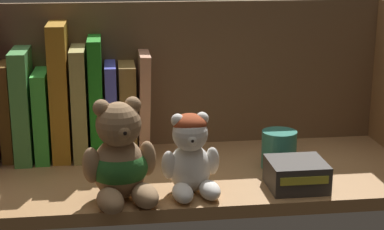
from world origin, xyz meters
TOP-DOWN VIEW (x-y plane):
  - shelf_board at (0.00, 0.00)cm, footprint 74.33×29.07cm
  - shelf_back_panel at (0.00, 15.13)cm, footprint 76.73×1.20cm
  - book_2 at (-28.52, 11.22)cm, footprint 1.83×9.30cm
  - book_3 at (-25.75, 11.22)cm, footprint 2.81×13.29cm
  - book_4 at (-22.72, 11.22)cm, footprint 2.35×12.56cm
  - book_5 at (-19.60, 11.22)cm, footprint 2.99×12.09cm
  - book_6 at (-16.42, 11.22)cm, footprint 2.46×12.53cm
  - book_7 at (-13.64, 11.22)cm, footprint 2.21×11.75cm
  - book_8 at (-11.16, 11.22)cm, footprint 1.85×11.03cm
  - book_9 at (-8.39, 11.22)cm, footprint 2.79×9.51cm
  - book_10 at (-5.64, 11.22)cm, footprint 2.38×10.88cm
  - teddy_bear_larger at (-10.21, -10.00)cm, footprint 11.33×11.96cm
  - teddy_bear_smaller at (0.10, -8.90)cm, footprint 8.92×9.20cm
  - pillar_candle at (15.73, 0.43)cm, footprint 5.70×5.70cm
  - small_product_box at (16.07, -8.98)cm, footprint 8.44×8.10cm

SIDE VIEW (x-z plane):
  - shelf_board at x=0.00cm, z-range 0.00..2.00cm
  - small_product_box at x=16.07cm, z-range 2.00..6.21cm
  - pillar_candle at x=15.73cm, z-range 2.00..8.15cm
  - teddy_bear_smaller at x=0.10cm, z-range 1.69..13.75cm
  - teddy_bear_larger at x=-10.21cm, z-range 0.41..15.29cm
  - book_4 at x=-22.72cm, z-range 2.00..17.01cm
  - book_9 at x=-8.39cm, z-range 2.00..17.76cm
  - book_8 at x=-11.16cm, z-range 2.00..17.93cm
  - book_2 at x=-28.52cm, z-range 2.00..18.40cm
  - book_10 at x=-5.64cm, z-range 1.97..19.66cm
  - book_3 at x=-25.75cm, z-range 2.00..20.74cm
  - book_6 at x=-16.42cm, z-range 2.00..20.85cm
  - book_7 at x=-13.64cm, z-range 2.00..22.41cm
  - book_5 at x=-19.60cm, z-range 2.00..24.93cm
  - shelf_back_panel at x=0.00cm, z-range 0.00..27.73cm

